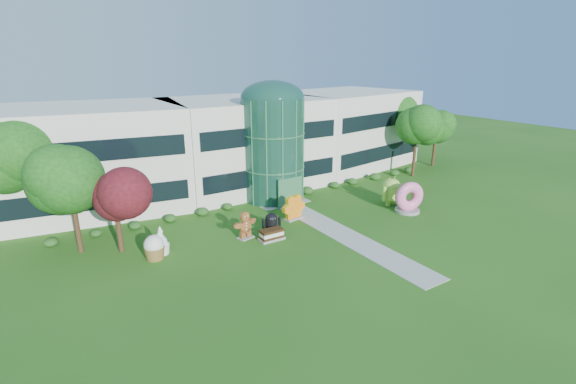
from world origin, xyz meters
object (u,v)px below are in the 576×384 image
android_green (391,189)px  gingerbread (245,225)px  donut (408,197)px  android_black (271,221)px

android_green → gingerbread: size_ratio=1.27×
donut → gingerbread: 15.33m
android_black → donut: donut is taller
donut → android_black: bearing=-176.6°
android_black → donut: 13.04m
android_green → donut: 2.20m
android_green → gingerbread: android_green is taller
donut → gingerbread: bearing=-174.9°
gingerbread → donut: bearing=-23.8°
android_green → android_black: 12.87m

